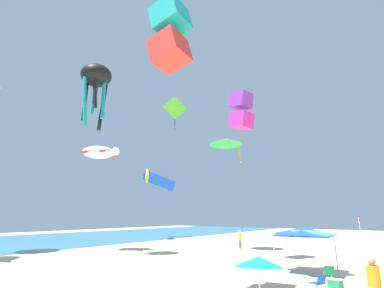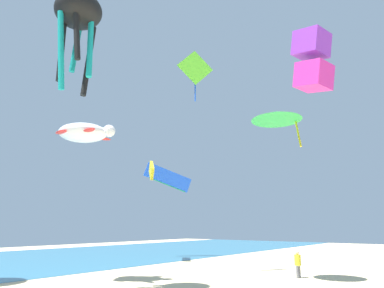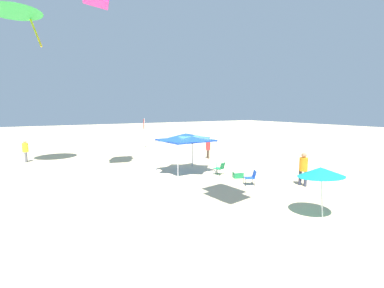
{
  "view_description": "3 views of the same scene",
  "coord_description": "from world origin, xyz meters",
  "px_view_note": "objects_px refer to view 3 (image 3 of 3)",
  "views": [
    {
      "loc": [
        -19.67,
        -4.89,
        3.37
      ],
      "look_at": [
        -0.0,
        9.62,
        9.45
      ],
      "focal_mm": 26.96,
      "sensor_mm": 36.0,
      "label": 1
    },
    {
      "loc": [
        -16.7,
        -0.41,
        3.63
      ],
      "look_at": [
        -0.0,
        12.38,
        8.23
      ],
      "focal_mm": 34.39,
      "sensor_mm": 36.0,
      "label": 2
    },
    {
      "loc": [
        -15.89,
        9.13,
        4.26
      ],
      "look_at": [
        -1.06,
        0.42,
        1.98
      ],
      "focal_mm": 24.9,
      "sensor_mm": 36.0,
      "label": 3
    }
  ],
  "objects_px": {
    "beach_umbrella": "(321,172)",
    "cooler_box": "(238,175)",
    "banner_flag": "(144,130)",
    "kite_delta_green": "(14,7)",
    "folding_chair_facing_ocean": "(251,177)",
    "canopy_tent": "(186,137)",
    "person_far_stroller": "(208,147)",
    "person_by_tent": "(303,166)",
    "folding_chair_left_of_tent": "(220,168)",
    "person_kite_handler": "(25,149)"
  },
  "relations": [
    {
      "from": "beach_umbrella",
      "to": "cooler_box",
      "type": "distance_m",
      "value": 6.52
    },
    {
      "from": "cooler_box",
      "to": "banner_flag",
      "type": "distance_m",
      "value": 15.09
    },
    {
      "from": "kite_delta_green",
      "to": "cooler_box",
      "type": "bearing_deg",
      "value": 103.98
    },
    {
      "from": "folding_chair_facing_ocean",
      "to": "kite_delta_green",
      "type": "xyz_separation_m",
      "value": [
        11.45,
        11.02,
        10.56
      ]
    },
    {
      "from": "canopy_tent",
      "to": "person_far_stroller",
      "type": "relative_size",
      "value": 2.01
    },
    {
      "from": "kite_delta_green",
      "to": "person_far_stroller",
      "type": "bearing_deg",
      "value": 130.34
    },
    {
      "from": "cooler_box",
      "to": "person_by_tent",
      "type": "distance_m",
      "value": 3.82
    },
    {
      "from": "folding_chair_left_of_tent",
      "to": "cooler_box",
      "type": "distance_m",
      "value": 1.33
    },
    {
      "from": "canopy_tent",
      "to": "kite_delta_green",
      "type": "bearing_deg",
      "value": 53.12
    },
    {
      "from": "cooler_box",
      "to": "person_kite_handler",
      "type": "xyz_separation_m",
      "value": [
        12.45,
        11.48,
        0.87
      ]
    },
    {
      "from": "folding_chair_facing_ocean",
      "to": "kite_delta_green",
      "type": "relative_size",
      "value": 0.17
    },
    {
      "from": "folding_chair_left_of_tent",
      "to": "banner_flag",
      "type": "height_order",
      "value": "banner_flag"
    },
    {
      "from": "cooler_box",
      "to": "banner_flag",
      "type": "height_order",
      "value": "banner_flag"
    },
    {
      "from": "person_far_stroller",
      "to": "folding_chair_facing_ocean",
      "type": "bearing_deg",
      "value": 179.11
    },
    {
      "from": "person_by_tent",
      "to": "folding_chair_left_of_tent",
      "type": "bearing_deg",
      "value": 27.57
    },
    {
      "from": "folding_chair_facing_ocean",
      "to": "folding_chair_left_of_tent",
      "type": "distance_m",
      "value": 2.75
    },
    {
      "from": "beach_umbrella",
      "to": "banner_flag",
      "type": "xyz_separation_m",
      "value": [
        21.2,
        -0.61,
        0.16
      ]
    },
    {
      "from": "canopy_tent",
      "to": "person_by_tent",
      "type": "distance_m",
      "value": 7.41
    },
    {
      "from": "folding_chair_left_of_tent",
      "to": "person_kite_handler",
      "type": "xyz_separation_m",
      "value": [
        11.25,
        10.99,
        0.59
      ]
    },
    {
      "from": "canopy_tent",
      "to": "banner_flag",
      "type": "xyz_separation_m",
      "value": [
        12.06,
        -1.58,
        -0.42
      ]
    },
    {
      "from": "cooler_box",
      "to": "kite_delta_green",
      "type": "xyz_separation_m",
      "value": [
        9.9,
        11.38,
        10.83
      ]
    },
    {
      "from": "canopy_tent",
      "to": "banner_flag",
      "type": "distance_m",
      "value": 12.17
    },
    {
      "from": "cooler_box",
      "to": "person_far_stroller",
      "type": "distance_m",
      "value": 6.75
    },
    {
      "from": "canopy_tent",
      "to": "cooler_box",
      "type": "xyz_separation_m",
      "value": [
        -2.92,
        -2.08,
        -2.18
      ]
    },
    {
      "from": "beach_umbrella",
      "to": "person_far_stroller",
      "type": "distance_m",
      "value": 13.02
    },
    {
      "from": "canopy_tent",
      "to": "cooler_box",
      "type": "bearing_deg",
      "value": -144.53
    },
    {
      "from": "person_far_stroller",
      "to": "kite_delta_green",
      "type": "relative_size",
      "value": 0.34
    },
    {
      "from": "folding_chair_left_of_tent",
      "to": "canopy_tent",
      "type": "bearing_deg",
      "value": -68.71
    },
    {
      "from": "folding_chair_facing_ocean",
      "to": "beach_umbrella",
      "type": "bearing_deg",
      "value": 18.34
    },
    {
      "from": "banner_flag",
      "to": "kite_delta_green",
      "type": "relative_size",
      "value": 0.67
    },
    {
      "from": "beach_umbrella",
      "to": "folding_chair_facing_ocean",
      "type": "distance_m",
      "value": 4.91
    },
    {
      "from": "person_far_stroller",
      "to": "beach_umbrella",
      "type": "bearing_deg",
      "value": -178.11
    },
    {
      "from": "person_far_stroller",
      "to": "person_by_tent",
      "type": "xyz_separation_m",
      "value": [
        -9.53,
        0.06,
        0.13
      ]
    },
    {
      "from": "person_far_stroller",
      "to": "person_kite_handler",
      "type": "bearing_deg",
      "value": 81.82
    },
    {
      "from": "banner_flag",
      "to": "person_kite_handler",
      "type": "relative_size",
      "value": 1.79
    },
    {
      "from": "canopy_tent",
      "to": "cooler_box",
      "type": "distance_m",
      "value": 4.2
    },
    {
      "from": "person_kite_handler",
      "to": "kite_delta_green",
      "type": "distance_m",
      "value": 10.28
    },
    {
      "from": "cooler_box",
      "to": "person_by_tent",
      "type": "bearing_deg",
      "value": -147.76
    },
    {
      "from": "cooler_box",
      "to": "person_kite_handler",
      "type": "bearing_deg",
      "value": 42.69
    },
    {
      "from": "canopy_tent",
      "to": "person_kite_handler",
      "type": "distance_m",
      "value": 13.45
    },
    {
      "from": "banner_flag",
      "to": "person_by_tent",
      "type": "relative_size",
      "value": 1.75
    },
    {
      "from": "folding_chair_left_of_tent",
      "to": "banner_flag",
      "type": "xyz_separation_m",
      "value": [
        13.78,
        0.01,
        1.49
      ]
    },
    {
      "from": "canopy_tent",
      "to": "folding_chair_facing_ocean",
      "type": "distance_m",
      "value": 5.16
    },
    {
      "from": "person_far_stroller",
      "to": "person_kite_handler",
      "type": "xyz_separation_m",
      "value": [
        6.06,
        13.52,
        0.1
      ]
    },
    {
      "from": "beach_umbrella",
      "to": "person_by_tent",
      "type": "xyz_separation_m",
      "value": [
        3.08,
        -3.1,
        -0.71
      ]
    },
    {
      "from": "canopy_tent",
      "to": "person_far_stroller",
      "type": "bearing_deg",
      "value": -49.93
    },
    {
      "from": "person_kite_handler",
      "to": "kite_delta_green",
      "type": "height_order",
      "value": "kite_delta_green"
    },
    {
      "from": "folding_chair_left_of_tent",
      "to": "person_kite_handler",
      "type": "bearing_deg",
      "value": -67.03
    },
    {
      "from": "folding_chair_left_of_tent",
      "to": "person_far_stroller",
      "type": "relative_size",
      "value": 0.5
    },
    {
      "from": "person_far_stroller",
      "to": "person_by_tent",
      "type": "relative_size",
      "value": 0.88
    }
  ]
}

